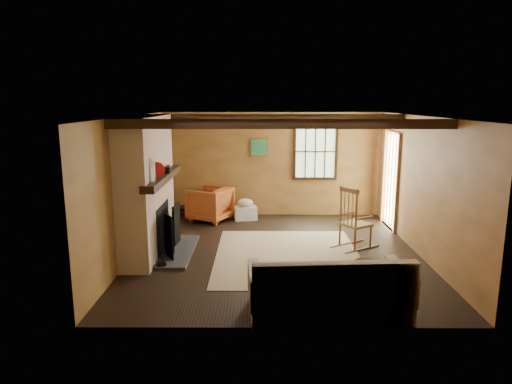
{
  "coord_description": "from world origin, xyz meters",
  "views": [
    {
      "loc": [
        -0.32,
        -7.76,
        2.66
      ],
      "look_at": [
        -0.36,
        0.4,
        1.02
      ],
      "focal_mm": 32.0,
      "sensor_mm": 36.0,
      "label": 1
    }
  ],
  "objects_px": {
    "fireplace": "(148,192)",
    "armchair": "(210,204)",
    "laundry_basket": "(245,213)",
    "sofa": "(329,293)",
    "rocking_chair": "(354,222)"
  },
  "relations": [
    {
      "from": "fireplace",
      "to": "sofa",
      "type": "height_order",
      "value": "fireplace"
    },
    {
      "from": "sofa",
      "to": "armchair",
      "type": "distance_m",
      "value": 5.0
    },
    {
      "from": "rocking_chair",
      "to": "armchair",
      "type": "xyz_separation_m",
      "value": [
        -2.83,
        1.91,
        -0.1
      ]
    },
    {
      "from": "rocking_chair",
      "to": "sofa",
      "type": "relative_size",
      "value": 0.56
    },
    {
      "from": "sofa",
      "to": "armchair",
      "type": "relative_size",
      "value": 2.44
    },
    {
      "from": "fireplace",
      "to": "armchair",
      "type": "height_order",
      "value": "fireplace"
    },
    {
      "from": "rocking_chair",
      "to": "armchair",
      "type": "relative_size",
      "value": 1.37
    },
    {
      "from": "sofa",
      "to": "armchair",
      "type": "bearing_deg",
      "value": 109.64
    },
    {
      "from": "laundry_basket",
      "to": "armchair",
      "type": "distance_m",
      "value": 0.83
    },
    {
      "from": "laundry_basket",
      "to": "armchair",
      "type": "height_order",
      "value": "armchair"
    },
    {
      "from": "fireplace",
      "to": "laundry_basket",
      "type": "height_order",
      "value": "fireplace"
    },
    {
      "from": "laundry_basket",
      "to": "sofa",
      "type": "bearing_deg",
      "value": -75.83
    },
    {
      "from": "sofa",
      "to": "armchair",
      "type": "height_order",
      "value": "sofa"
    },
    {
      "from": "fireplace",
      "to": "rocking_chair",
      "type": "height_order",
      "value": "fireplace"
    },
    {
      "from": "sofa",
      "to": "laundry_basket",
      "type": "height_order",
      "value": "sofa"
    }
  ]
}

